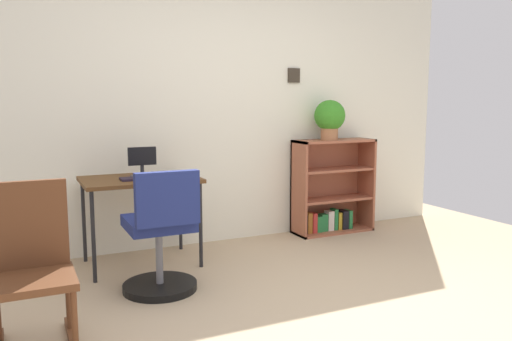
# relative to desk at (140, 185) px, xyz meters

# --- Properties ---
(ground_plane) EXTENTS (6.24, 6.24, 0.00)m
(ground_plane) POSITION_rel_desk_xyz_m (0.77, -1.70, -0.65)
(ground_plane) COLOR tan
(wall_back) EXTENTS (5.20, 0.12, 2.47)m
(wall_back) POSITION_rel_desk_xyz_m (0.77, 0.45, 0.58)
(wall_back) COLOR silver
(wall_back) RESTS_ON ground_plane
(desk) EXTENTS (0.90, 0.63, 0.71)m
(desk) POSITION_rel_desk_xyz_m (0.00, 0.00, 0.00)
(desk) COLOR #583719
(desk) RESTS_ON ground_plane
(monitor) EXTENTS (0.23, 0.19, 0.24)m
(monitor) POSITION_rel_desk_xyz_m (0.03, 0.05, 0.17)
(monitor) COLOR #262628
(monitor) RESTS_ON desk
(keyboard) EXTENTS (0.34, 0.14, 0.02)m
(keyboard) POSITION_rel_desk_xyz_m (0.01, -0.09, 0.07)
(keyboard) COLOR black
(keyboard) RESTS_ON desk
(office_chair) EXTENTS (0.52, 0.55, 0.88)m
(office_chair) POSITION_rel_desk_xyz_m (-0.02, -0.69, -0.27)
(office_chair) COLOR black
(office_chair) RESTS_ON ground_plane
(rocking_chair) EXTENTS (0.42, 0.64, 0.90)m
(rocking_chair) POSITION_rel_desk_xyz_m (-0.84, -1.18, -0.20)
(rocking_chair) COLOR #562F19
(rocking_chair) RESTS_ON ground_plane
(bookshelf_low) EXTENTS (0.83, 0.30, 0.94)m
(bookshelf_low) POSITION_rel_desk_xyz_m (1.98, 0.25, -0.24)
(bookshelf_low) COLOR #9B543A
(bookshelf_low) RESTS_ON ground_plane
(potted_plant_on_shelf) EXTENTS (0.31, 0.31, 0.39)m
(potted_plant_on_shelf) POSITION_rel_desk_xyz_m (1.92, 0.20, 0.51)
(potted_plant_on_shelf) COLOR #9E6642
(potted_plant_on_shelf) RESTS_ON bookshelf_low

